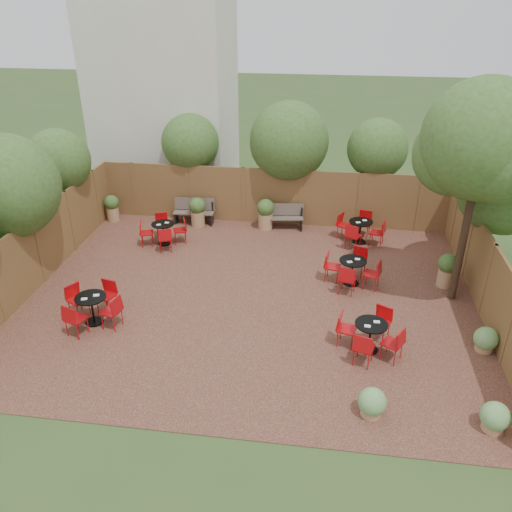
# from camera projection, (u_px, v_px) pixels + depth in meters

# --- Properties ---
(ground) EXTENTS (80.00, 80.00, 0.00)m
(ground) POSITION_uv_depth(u_px,v_px,m) (251.00, 297.00, 14.14)
(ground) COLOR #354F23
(ground) RESTS_ON ground
(courtyard_paving) EXTENTS (12.00, 10.00, 0.02)m
(courtyard_paving) POSITION_uv_depth(u_px,v_px,m) (251.00, 296.00, 14.13)
(courtyard_paving) COLOR #3A1B18
(courtyard_paving) RESTS_ON ground
(fence_back) EXTENTS (12.00, 0.08, 2.00)m
(fence_back) POSITION_uv_depth(u_px,v_px,m) (272.00, 197.00, 18.06)
(fence_back) COLOR brown
(fence_back) RESTS_ON ground
(fence_left) EXTENTS (0.08, 10.00, 2.00)m
(fence_left) POSITION_uv_depth(u_px,v_px,m) (38.00, 250.00, 14.41)
(fence_left) COLOR brown
(fence_left) RESTS_ON ground
(fence_right) EXTENTS (0.08, 10.00, 2.00)m
(fence_right) POSITION_uv_depth(u_px,v_px,m) (488.00, 280.00, 12.94)
(fence_right) COLOR brown
(fence_right) RESTS_ON ground
(neighbour_building) EXTENTS (5.00, 4.00, 8.00)m
(neighbour_building) POSITION_uv_depth(u_px,v_px,m) (165.00, 89.00, 19.85)
(neighbour_building) COLOR beige
(neighbour_building) RESTS_ON ground
(overhang_foliage) EXTENTS (15.83, 10.68, 2.80)m
(overhang_foliage) POSITION_uv_depth(u_px,v_px,m) (206.00, 170.00, 15.11)
(overhang_foliage) COLOR #30541B
(overhang_foliage) RESTS_ON ground
(courtyard_tree) EXTENTS (2.97, 2.90, 5.79)m
(courtyard_tree) POSITION_uv_depth(u_px,v_px,m) (482.00, 147.00, 12.12)
(courtyard_tree) COLOR black
(courtyard_tree) RESTS_ON courtyard_paving
(park_bench_left) EXTENTS (1.45, 0.54, 0.88)m
(park_bench_left) POSITION_uv_depth(u_px,v_px,m) (194.00, 211.00, 18.31)
(park_bench_left) COLOR brown
(park_bench_left) RESTS_ON courtyard_paving
(park_bench_right) EXTENTS (1.41, 0.62, 0.84)m
(park_bench_right) POSITION_uv_depth(u_px,v_px,m) (284.00, 216.00, 17.92)
(park_bench_right) COLOR brown
(park_bench_right) RESTS_ON courtyard_paving
(bistro_tables) EXTENTS (8.34, 7.30, 0.87)m
(bistro_tables) POSITION_uv_depth(u_px,v_px,m) (269.00, 270.00, 14.55)
(bistro_tables) COLOR black
(bistro_tables) RESTS_ON courtyard_paving
(planters) EXTENTS (11.50, 3.71, 1.07)m
(planters) POSITION_uv_depth(u_px,v_px,m) (247.00, 222.00, 17.20)
(planters) COLOR #A27851
(planters) RESTS_ON courtyard_paving
(low_shrubs) EXTENTS (3.27, 3.05, 0.61)m
(low_shrubs) POSITION_uv_depth(u_px,v_px,m) (452.00, 384.00, 10.59)
(low_shrubs) COLOR #A27851
(low_shrubs) RESTS_ON courtyard_paving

